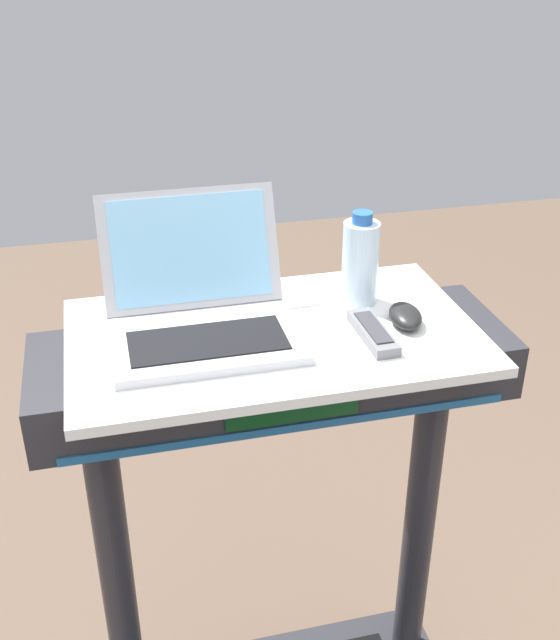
{
  "coord_description": "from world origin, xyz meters",
  "views": [
    {
      "loc": [
        -0.29,
        -0.52,
        1.79
      ],
      "look_at": [
        0.0,
        0.65,
        1.14
      ],
      "focal_mm": 43.44,
      "sensor_mm": 36.0,
      "label": 1
    }
  ],
  "objects": [
    {
      "name": "desk_board",
      "position": [
        0.0,
        0.7,
        1.08
      ],
      "size": [
        0.76,
        0.45,
        0.02
      ],
      "primitive_type": "cube",
      "color": "white",
      "rests_on": "treadmill_base"
    },
    {
      "name": "laptop",
      "position": [
        -0.13,
        0.73,
        1.14
      ],
      "size": [
        0.34,
        0.32,
        0.23
      ],
      "rotation": [
        0.0,
        0.0,
        -0.04
      ],
      "color": "#B7B7BC",
      "rests_on": "desk_board"
    },
    {
      "name": "computer_mouse",
      "position": [
        0.25,
        0.67,
        1.11
      ],
      "size": [
        0.07,
        0.11,
        0.03
      ],
      "primitive_type": "ellipsoid",
      "rotation": [
        0.0,
        0.0,
        -0.15
      ],
      "color": "black",
      "rests_on": "desk_board"
    },
    {
      "name": "water_bottle",
      "position": [
        0.19,
        0.78,
        1.18
      ],
      "size": [
        0.07,
        0.07,
        0.19
      ],
      "color": "silver",
      "rests_on": "desk_board"
    },
    {
      "name": "tv_remote",
      "position": [
        0.17,
        0.63,
        1.1
      ],
      "size": [
        0.05,
        0.16,
        0.02
      ],
      "color": "slate",
      "rests_on": "desk_board"
    }
  ]
}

